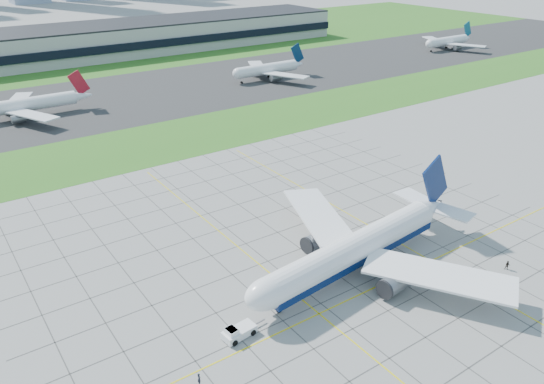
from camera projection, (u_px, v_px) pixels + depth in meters
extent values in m
plane|color=#959590|center=(355.00, 287.00, 94.80)|extent=(1400.00, 1400.00, 0.00)
cube|color=#2E691E|center=(152.00, 143.00, 161.36)|extent=(700.00, 35.00, 0.04)
cube|color=#383838|center=(94.00, 102.00, 202.03)|extent=(700.00, 75.00, 0.04)
cube|color=#2E691E|center=(28.00, 55.00, 283.39)|extent=(700.00, 145.00, 0.04)
cube|color=#474744|center=(66.00, 366.00, 77.46)|extent=(0.18, 130.00, 0.02)
cube|color=#474744|center=(119.00, 344.00, 81.58)|extent=(0.18, 130.00, 0.02)
cube|color=#474744|center=(167.00, 324.00, 85.70)|extent=(0.18, 130.00, 0.02)
cube|color=#474744|center=(210.00, 307.00, 89.83)|extent=(0.18, 130.00, 0.02)
cube|color=#474744|center=(250.00, 291.00, 93.95)|extent=(0.18, 130.00, 0.02)
cube|color=#474744|center=(286.00, 276.00, 98.07)|extent=(0.18, 130.00, 0.02)
cube|color=#474744|center=(320.00, 262.00, 102.19)|extent=(0.18, 130.00, 0.02)
cube|color=#474744|center=(350.00, 250.00, 106.31)|extent=(0.18, 130.00, 0.02)
cube|color=#474744|center=(379.00, 238.00, 110.43)|extent=(0.18, 130.00, 0.02)
cube|color=#474744|center=(405.00, 227.00, 114.56)|extent=(0.18, 130.00, 0.02)
cube|color=#474744|center=(430.00, 217.00, 118.68)|extent=(0.18, 130.00, 0.02)
cube|color=#474744|center=(453.00, 208.00, 122.80)|extent=(0.18, 130.00, 0.02)
cube|color=#474744|center=(474.00, 199.00, 126.92)|extent=(0.18, 130.00, 0.02)
cube|color=#474744|center=(469.00, 368.00, 77.04)|extent=(110.00, 0.18, 0.02)
cube|color=#474744|center=(425.00, 337.00, 82.96)|extent=(110.00, 0.18, 0.02)
cube|color=#474744|center=(388.00, 311.00, 88.88)|extent=(110.00, 0.18, 0.02)
cube|color=#474744|center=(355.00, 287.00, 94.80)|extent=(110.00, 0.18, 0.02)
cube|color=#474744|center=(326.00, 267.00, 100.71)|extent=(110.00, 0.18, 0.02)
cube|color=#474744|center=(301.00, 249.00, 106.63)|extent=(110.00, 0.18, 0.02)
cube|color=#474744|center=(278.00, 232.00, 112.55)|extent=(110.00, 0.18, 0.02)
cube|color=#474744|center=(257.00, 218.00, 118.46)|extent=(110.00, 0.18, 0.02)
cube|color=#474744|center=(238.00, 204.00, 124.38)|extent=(110.00, 0.18, 0.02)
cube|color=#474744|center=(221.00, 192.00, 130.30)|extent=(110.00, 0.18, 0.02)
cube|color=#474744|center=(206.00, 181.00, 136.21)|extent=(110.00, 0.18, 0.02)
cube|color=#474744|center=(191.00, 171.00, 142.13)|extent=(110.00, 0.18, 0.02)
cube|color=yellow|center=(363.00, 293.00, 93.31)|extent=(120.00, 0.25, 0.03)
cube|color=yellow|center=(248.00, 255.00, 104.43)|extent=(0.25, 100.00, 0.03)
cube|color=yellow|center=(353.00, 217.00, 118.86)|extent=(0.25, 100.00, 0.03)
cube|color=#B7B7B2|center=(115.00, 40.00, 282.27)|extent=(260.00, 42.00, 15.00)
cube|color=black|center=(130.00, 47.00, 266.58)|extent=(260.00, 1.00, 4.00)
cube|color=black|center=(113.00, 24.00, 278.85)|extent=(260.00, 42.00, 0.80)
cylinder|color=white|center=(354.00, 248.00, 97.25)|extent=(41.87, 9.74, 5.42)
cube|color=#071A4A|center=(354.00, 256.00, 98.00)|extent=(41.83, 9.38, 1.44)
ellipsoid|color=white|center=(269.00, 293.00, 85.01)|extent=(9.19, 6.29, 5.42)
cube|color=black|center=(259.00, 296.00, 83.64)|extent=(2.28, 3.08, 0.54)
cone|color=white|center=(430.00, 208.00, 111.25)|extent=(7.72, 5.87, 5.15)
cube|color=#071A4A|center=(435.00, 181.00, 108.89)|extent=(9.84, 1.48, 11.52)
cube|color=white|center=(319.00, 215.00, 110.68)|extent=(16.29, 26.54, 0.88)
cube|color=white|center=(439.00, 275.00, 91.00)|extent=(20.30, 25.75, 0.88)
cylinder|color=slate|center=(317.00, 241.00, 104.89)|extent=(6.20, 4.03, 3.43)
cylinder|color=slate|center=(395.00, 283.00, 91.97)|extent=(6.20, 4.03, 3.43)
cylinder|color=gray|center=(279.00, 307.00, 88.02)|extent=(0.36, 0.36, 2.35)
cylinder|color=black|center=(279.00, 310.00, 88.31)|extent=(1.03, 0.55, 0.99)
cylinder|color=black|center=(357.00, 254.00, 103.82)|extent=(1.28, 1.20, 1.17)
cylinder|color=black|center=(380.00, 266.00, 99.88)|extent=(1.28, 1.20, 1.17)
cube|color=white|center=(239.00, 332.00, 82.87)|extent=(5.65, 3.08, 1.26)
cube|color=white|center=(232.00, 332.00, 81.62)|extent=(1.82, 2.14, 0.99)
cube|color=black|center=(232.00, 331.00, 81.55)|extent=(1.63, 1.95, 0.63)
cube|color=gray|center=(258.00, 323.00, 85.27)|extent=(2.71, 0.45, 0.16)
cylinder|color=black|center=(225.00, 335.00, 82.74)|extent=(1.03, 0.55, 0.99)
cylinder|color=black|center=(235.00, 343.00, 81.14)|extent=(1.03, 0.55, 0.99)
cylinder|color=black|center=(244.00, 325.00, 84.87)|extent=(1.03, 0.55, 0.99)
cylinder|color=black|center=(253.00, 332.00, 83.27)|extent=(1.03, 0.55, 0.99)
imported|color=black|center=(199.00, 379.00, 73.84)|extent=(0.56, 0.77, 1.96)
imported|color=black|center=(508.00, 265.00, 99.56)|extent=(1.12, 1.14, 1.85)
cylinder|color=white|center=(16.00, 106.00, 181.26)|extent=(39.93, 4.80, 4.80)
cube|color=#A41223|center=(79.00, 83.00, 190.52)|extent=(7.46, 0.40, 9.15)
cube|color=white|center=(18.00, 100.00, 191.17)|extent=(13.89, 20.66, 0.40)
cube|color=white|center=(32.00, 115.00, 174.89)|extent=(13.89, 20.66, 0.40)
cylinder|color=black|center=(27.00, 114.00, 186.33)|extent=(1.00, 1.00, 1.00)
cylinder|color=black|center=(30.00, 117.00, 183.07)|extent=(1.00, 1.00, 1.00)
cylinder|color=white|center=(267.00, 69.00, 232.60)|extent=(29.92, 4.80, 4.80)
cube|color=#072246|center=(297.00, 53.00, 239.00)|extent=(7.46, 0.40, 9.15)
cube|color=white|center=(257.00, 66.00, 242.15)|extent=(13.89, 20.66, 0.40)
cube|color=white|center=(286.00, 75.00, 225.88)|extent=(13.89, 20.66, 0.40)
cylinder|color=black|center=(269.00, 76.00, 237.24)|extent=(1.00, 1.00, 1.00)
cylinder|color=black|center=(275.00, 78.00, 233.99)|extent=(1.00, 1.00, 1.00)
cylinder|color=white|center=(448.00, 41.00, 295.46)|extent=(29.54, 4.80, 4.80)
cube|color=navy|center=(468.00, 29.00, 301.75)|extent=(7.46, 0.40, 9.15)
cube|color=white|center=(434.00, 39.00, 305.00)|extent=(13.89, 20.66, 0.40)
cube|color=white|center=(466.00, 45.00, 288.73)|extent=(13.89, 20.66, 0.40)
cylinder|color=black|center=(446.00, 47.00, 300.09)|extent=(1.00, 1.00, 1.00)
cylinder|color=black|center=(453.00, 49.00, 296.83)|extent=(1.00, 1.00, 1.00)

